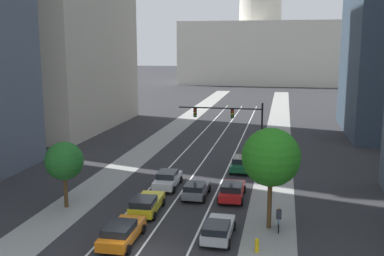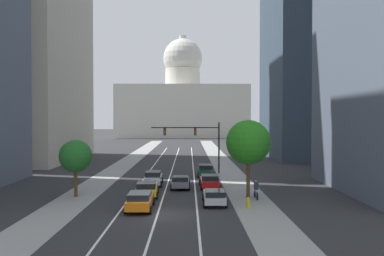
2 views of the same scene
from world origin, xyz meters
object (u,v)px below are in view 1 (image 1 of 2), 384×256
(capitol_building, at_px, (259,44))
(street_tree_near_left, at_px, (64,161))
(street_tree_mid_right, at_px, (271,157))
(fire_hydrant, at_px, (257,245))
(car_silver, at_px, (218,229))
(cyclist, at_px, (279,219))
(car_orange, at_px, (121,232))
(car_red, at_px, (232,190))
(car_gray, at_px, (196,189))
(car_green, at_px, (242,163))
(car_white, at_px, (168,179))
(traffic_signal_mast, at_px, (235,121))
(car_yellow, at_px, (146,204))

(capitol_building, distance_m, street_tree_near_left, 122.03)
(street_tree_mid_right, bearing_deg, fire_hydrant, -98.51)
(car_silver, height_order, cyclist, cyclist)
(capitol_building, height_order, street_tree_near_left, capitol_building)
(street_tree_mid_right, bearing_deg, car_orange, -154.25)
(car_red, xyz_separation_m, fire_hydrant, (2.64, -9.56, -0.27))
(car_silver, bearing_deg, street_tree_mid_right, -50.19)
(car_red, relative_size, car_gray, 1.13)
(car_silver, height_order, car_gray, same)
(car_silver, distance_m, car_gray, 8.51)
(car_red, xyz_separation_m, car_green, (-0.00, 8.79, 0.03))
(car_white, bearing_deg, capitol_building, -1.89)
(fire_hydrant, bearing_deg, street_tree_near_left, 162.16)
(traffic_signal_mast, relative_size, cyclist, 5.26)
(car_gray, distance_m, fire_hydrant, 10.89)
(car_gray, xyz_separation_m, fire_hydrant, (5.68, -9.29, -0.25))
(car_white, relative_size, car_gray, 1.08)
(car_silver, bearing_deg, car_red, 0.57)
(capitol_building, xyz_separation_m, car_yellow, (-1.51, -121.45, -12.14))
(car_gray, height_order, car_orange, car_orange)
(car_gray, relative_size, street_tree_near_left, 0.79)
(car_green, relative_size, cyclist, 2.75)
(car_white, bearing_deg, street_tree_mid_right, -129.69)
(capitol_building, distance_m, car_white, 115.60)
(car_silver, xyz_separation_m, cyclist, (3.92, 2.33, 0.14))
(capitol_building, relative_size, car_silver, 11.55)
(car_red, height_order, car_orange, car_orange)
(car_white, bearing_deg, car_orange, 178.87)
(car_white, distance_m, traffic_signal_mast, 11.20)
(car_red, relative_size, traffic_signal_mast, 0.52)
(car_gray, distance_m, traffic_signal_mast, 12.17)
(car_yellow, height_order, fire_hydrant, car_yellow)
(car_green, height_order, street_tree_mid_right, street_tree_mid_right)
(car_yellow, height_order, traffic_signal_mast, traffic_signal_mast)
(car_gray, bearing_deg, car_yellow, 145.18)
(car_gray, relative_size, cyclist, 2.44)
(car_white, xyz_separation_m, traffic_signal_mast, (5.00, 9.18, 4.02))
(capitol_building, distance_m, traffic_signal_mast, 106.14)
(car_red, height_order, car_green, car_green)
(car_orange, relative_size, fire_hydrant, 5.24)
(fire_hydrant, height_order, street_tree_mid_right, street_tree_mid_right)
(car_gray, height_order, fire_hydrant, car_gray)
(car_orange, xyz_separation_m, street_tree_near_left, (-6.65, 5.45, 3.00))
(traffic_signal_mast, distance_m, cyclist, 18.08)
(car_silver, height_order, traffic_signal_mast, traffic_signal_mast)
(cyclist, bearing_deg, traffic_signal_mast, 13.90)
(car_red, relative_size, car_yellow, 1.04)
(car_white, height_order, street_tree_mid_right, street_tree_mid_right)
(car_orange, relative_size, street_tree_mid_right, 0.67)
(car_silver, bearing_deg, street_tree_near_left, 74.77)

